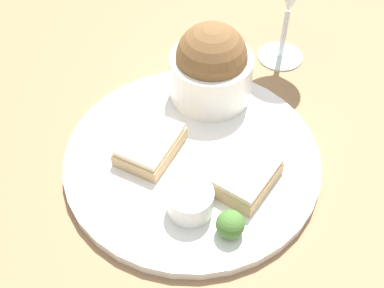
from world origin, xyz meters
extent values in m
plane|color=#93704C|center=(0.00, 0.00, 0.00)|extent=(4.00, 4.00, 0.00)
cylinder|color=white|center=(0.00, 0.00, 0.01)|extent=(0.31, 0.31, 0.01)
cylinder|color=white|center=(-0.11, -0.01, 0.05)|extent=(0.11, 0.11, 0.06)
sphere|color=brown|center=(-0.11, -0.01, 0.08)|extent=(0.09, 0.09, 0.09)
cylinder|color=white|center=(0.07, 0.02, 0.03)|extent=(0.05, 0.05, 0.03)
cylinder|color=tan|center=(0.07, 0.02, 0.04)|extent=(0.04, 0.04, 0.01)
cube|color=tan|center=(0.02, 0.07, 0.02)|extent=(0.09, 0.08, 0.02)
cube|color=#F4E5C1|center=(0.02, 0.07, 0.04)|extent=(0.09, 0.07, 0.01)
cube|color=tan|center=(0.01, -0.05, 0.02)|extent=(0.09, 0.07, 0.02)
cube|color=#F4E5C1|center=(0.01, -0.05, 0.04)|extent=(0.08, 0.07, 0.01)
cylinder|color=silver|center=(-0.23, 0.06, 0.00)|extent=(0.07, 0.07, 0.01)
cylinder|color=silver|center=(-0.23, 0.06, 0.04)|extent=(0.01, 0.01, 0.08)
sphere|color=#477533|center=(0.09, 0.07, 0.03)|extent=(0.03, 0.03, 0.03)
camera|label=1|loc=(0.35, 0.12, 0.47)|focal=45.00mm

